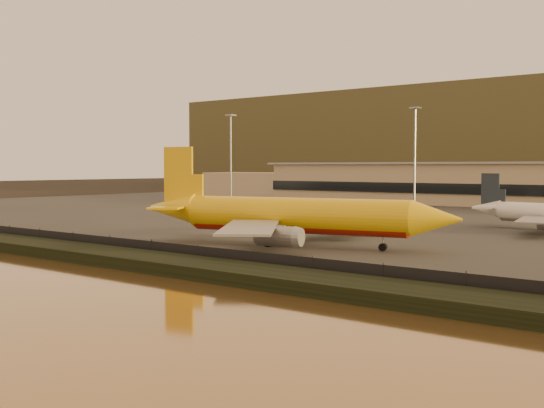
{
  "coord_description": "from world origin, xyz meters",
  "views": [
    {
      "loc": [
        65.0,
        -68.21,
        11.46
      ],
      "look_at": [
        0.81,
        12.0,
        5.81
      ],
      "focal_mm": 45.0,
      "sensor_mm": 36.0,
      "label": 1
    }
  ],
  "objects": [
    {
      "name": "dhl_cargo_jet",
      "position": [
        6.99,
        8.55,
        4.46
      ],
      "size": [
        47.37,
        45.53,
        14.27
      ],
      "rotation": [
        0.0,
        0.0,
        0.23
      ],
      "color": "yellow",
      "rests_on": "tarmac"
    },
    {
      "name": "ground",
      "position": [
        0.0,
        0.0,
        0.0
      ],
      "size": [
        900.0,
        900.0,
        0.0
      ],
      "primitive_type": "plane",
      "color": "black",
      "rests_on": "ground"
    },
    {
      "name": "gse_vehicle_yellow",
      "position": [
        0.83,
        33.62,
        1.17
      ],
      "size": [
        4.75,
        3.55,
        1.95
      ],
      "primitive_type": "cube",
      "rotation": [
        0.0,
        0.0,
        0.42
      ],
      "color": "yellow",
      "rests_on": "tarmac"
    },
    {
      "name": "perimeter_fence",
      "position": [
        0.0,
        -13.0,
        1.3
      ],
      "size": [
        300.0,
        0.05,
        2.2
      ],
      "primitive_type": "cube",
      "color": "black",
      "rests_on": "tarmac"
    },
    {
      "name": "tarmac",
      "position": [
        0.0,
        95.0,
        0.1
      ],
      "size": [
        320.0,
        220.0,
        0.2
      ],
      "primitive_type": "cube",
      "color": "#2D2D2D",
      "rests_on": "ground"
    },
    {
      "name": "apron_light_masts",
      "position": [
        15.0,
        75.0,
        15.7
      ],
      "size": [
        152.2,
        12.2,
        25.4
      ],
      "color": "slate",
      "rests_on": "tarmac"
    },
    {
      "name": "embankment",
      "position": [
        0.0,
        -17.0,
        0.7
      ],
      "size": [
        320.0,
        7.0,
        1.4
      ],
      "primitive_type": "cube",
      "color": "black",
      "rests_on": "ground"
    },
    {
      "name": "gse_vehicle_white",
      "position": [
        -19.63,
        30.11,
        1.13
      ],
      "size": [
        4.45,
        2.78,
        1.86
      ],
      "primitive_type": "cube",
      "rotation": [
        0.0,
        0.0,
        0.24
      ],
      "color": "white",
      "rests_on": "tarmac"
    },
    {
      "name": "terminal_building",
      "position": [
        -14.52,
        125.55,
        6.25
      ],
      "size": [
        202.0,
        25.0,
        12.6
      ],
      "color": "tan",
      "rests_on": "tarmac"
    }
  ]
}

